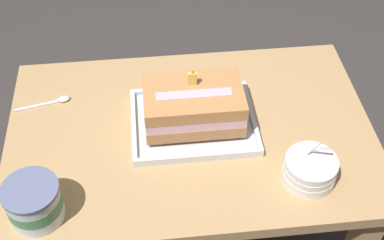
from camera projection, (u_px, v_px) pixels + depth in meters
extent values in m
cube|color=tan|center=(191.00, 135.00, 1.42)|extent=(1.00, 0.66, 0.04)
cube|color=tan|center=(60.00, 154.00, 1.82)|extent=(0.06, 0.06, 0.66)
cube|color=tan|center=(302.00, 135.00, 1.89)|extent=(0.06, 0.06, 0.66)
cube|color=silver|center=(193.00, 124.00, 1.42)|extent=(0.34, 0.27, 0.01)
cube|color=silver|center=(199.00, 157.00, 1.32)|extent=(0.34, 0.01, 0.02)
cube|color=silver|center=(189.00, 89.00, 1.50)|extent=(0.34, 0.01, 0.02)
cube|color=silver|center=(134.00, 125.00, 1.40)|extent=(0.01, 0.25, 0.02)
cube|color=silver|center=(252.00, 116.00, 1.42)|extent=(0.01, 0.25, 0.02)
cube|color=#BA7E4A|center=(193.00, 114.00, 1.39)|extent=(0.26, 0.17, 0.04)
cube|color=beige|center=(193.00, 105.00, 1.37)|extent=(0.26, 0.17, 0.03)
cube|color=#BA7E4A|center=(193.00, 96.00, 1.34)|extent=(0.26, 0.17, 0.04)
cube|color=beige|center=(194.00, 94.00, 1.32)|extent=(0.20, 0.03, 0.00)
cube|color=#EFC64C|center=(192.00, 79.00, 1.33)|extent=(0.02, 0.01, 0.04)
ellipsoid|color=yellow|center=(192.00, 71.00, 1.31)|extent=(0.01, 0.01, 0.01)
cylinder|color=white|center=(308.00, 175.00, 1.28)|extent=(0.13, 0.13, 0.03)
cylinder|color=white|center=(310.00, 170.00, 1.27)|extent=(0.13, 0.13, 0.03)
cylinder|color=white|center=(311.00, 164.00, 1.25)|extent=(0.13, 0.13, 0.03)
cylinder|color=silver|center=(310.00, 151.00, 1.24)|extent=(0.05, 0.01, 0.06)
cylinder|color=silver|center=(317.00, 150.00, 1.24)|extent=(0.05, 0.05, 0.06)
cylinder|color=white|center=(34.00, 203.00, 1.18)|extent=(0.13, 0.13, 0.10)
cylinder|color=#4C935B|center=(34.00, 202.00, 1.18)|extent=(0.13, 0.13, 0.03)
cylinder|color=slate|center=(29.00, 190.00, 1.14)|extent=(0.13, 0.13, 0.01)
ellipsoid|color=silver|center=(64.00, 99.00, 1.48)|extent=(0.04, 0.03, 0.01)
cube|color=silver|center=(36.00, 106.00, 1.47)|extent=(0.12, 0.04, 0.00)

